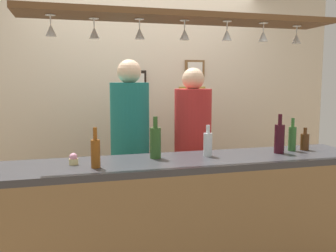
% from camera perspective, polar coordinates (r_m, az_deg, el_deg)
% --- Properties ---
extents(back_wall, '(4.40, 0.06, 2.60)m').
position_cam_1_polar(back_wall, '(3.99, -3.81, 2.82)').
color(back_wall, beige).
rests_on(back_wall, ground_plane).
extents(bar_counter, '(2.70, 0.55, 1.04)m').
position_cam_1_polar(bar_counter, '(2.59, 3.65, -13.22)').
color(bar_counter, '#38383D').
rests_on(bar_counter, ground_plane).
extents(overhead_glass_rack, '(2.20, 0.36, 0.04)m').
position_cam_1_polar(overhead_glass_rack, '(2.65, 2.38, 16.33)').
color(overhead_glass_rack, brown).
extents(hanging_wineglass_far_left, '(0.07, 0.07, 0.13)m').
position_cam_1_polar(hanging_wineglass_far_left, '(2.51, -17.57, 13.97)').
color(hanging_wineglass_far_left, silver).
rests_on(hanging_wineglass_far_left, overhead_glass_rack).
extents(hanging_wineglass_left, '(0.07, 0.07, 0.13)m').
position_cam_1_polar(hanging_wineglass_left, '(2.58, -11.27, 13.96)').
color(hanging_wineglass_left, silver).
rests_on(hanging_wineglass_left, overhead_glass_rack).
extents(hanging_wineglass_center_left, '(0.07, 0.07, 0.13)m').
position_cam_1_polar(hanging_wineglass_center_left, '(2.56, -4.40, 14.12)').
color(hanging_wineglass_center_left, silver).
rests_on(hanging_wineglass_center_left, overhead_glass_rack).
extents(hanging_wineglass_center, '(0.07, 0.07, 0.13)m').
position_cam_1_polar(hanging_wineglass_center, '(2.61, 2.57, 14.00)').
color(hanging_wineglass_center, silver).
rests_on(hanging_wineglass_center, overhead_glass_rack).
extents(hanging_wineglass_center_right, '(0.07, 0.07, 0.13)m').
position_cam_1_polar(hanging_wineglass_center_right, '(2.68, 9.04, 13.75)').
color(hanging_wineglass_center_right, silver).
rests_on(hanging_wineglass_center_right, overhead_glass_rack).
extents(hanging_wineglass_right, '(0.07, 0.07, 0.13)m').
position_cam_1_polar(hanging_wineglass_right, '(2.81, 14.43, 13.30)').
color(hanging_wineglass_right, silver).
rests_on(hanging_wineglass_right, overhead_glass_rack).
extents(hanging_wineglass_far_right, '(0.07, 0.07, 0.13)m').
position_cam_1_polar(hanging_wineglass_far_right, '(3.03, 19.15, 12.66)').
color(hanging_wineglass_far_right, silver).
rests_on(hanging_wineglass_far_right, overhead_glass_rack).
extents(person_middle_teal_shirt, '(0.34, 0.34, 1.77)m').
position_cam_1_polar(person_middle_teal_shirt, '(3.28, -5.86, -2.11)').
color(person_middle_teal_shirt, '#2D334C').
rests_on(person_middle_teal_shirt, ground_plane).
extents(person_right_red_shirt, '(0.34, 0.34, 1.71)m').
position_cam_1_polar(person_right_red_shirt, '(3.43, 3.82, -2.42)').
color(person_right_red_shirt, '#2D334C').
rests_on(person_right_red_shirt, ground_plane).
extents(bottle_soda_clear, '(0.06, 0.06, 0.23)m').
position_cam_1_polar(bottle_soda_clear, '(2.73, 6.14, -2.72)').
color(bottle_soda_clear, silver).
rests_on(bottle_soda_clear, bar_counter).
extents(bottle_wine_dark_red, '(0.08, 0.08, 0.30)m').
position_cam_1_polar(bottle_wine_dark_red, '(2.95, 16.76, -1.75)').
color(bottle_wine_dark_red, '#380F19').
rests_on(bottle_wine_dark_red, bar_counter).
extents(bottle_beer_amber_tall, '(0.06, 0.06, 0.26)m').
position_cam_1_polar(bottle_beer_amber_tall, '(2.40, -11.08, -3.99)').
color(bottle_beer_amber_tall, brown).
rests_on(bottle_beer_amber_tall, bar_counter).
extents(bottle_champagne_green, '(0.08, 0.08, 0.30)m').
position_cam_1_polar(bottle_champagne_green, '(2.64, -1.94, -2.44)').
color(bottle_champagne_green, '#2D5623').
rests_on(bottle_champagne_green, bar_counter).
extents(bottle_beer_green_import, '(0.06, 0.06, 0.26)m').
position_cam_1_polar(bottle_beer_green_import, '(3.08, 18.55, -1.73)').
color(bottle_beer_green_import, '#336B2D').
rests_on(bottle_beer_green_import, bar_counter).
extents(bottle_beer_brown_stubby, '(0.07, 0.07, 0.18)m').
position_cam_1_polar(bottle_beer_brown_stubby, '(3.15, 20.28, -2.21)').
color(bottle_beer_brown_stubby, '#512D14').
rests_on(bottle_beer_brown_stubby, bar_counter).
extents(cupcake, '(0.06, 0.06, 0.08)m').
position_cam_1_polar(cupcake, '(2.53, -14.33, -4.99)').
color(cupcake, beige).
rests_on(cupcake, bar_counter).
extents(picture_frame_crest, '(0.18, 0.02, 0.26)m').
position_cam_1_polar(picture_frame_crest, '(3.92, -4.68, 6.62)').
color(picture_frame_crest, black).
rests_on(picture_frame_crest, back_wall).
extents(picture_frame_lower_pair, '(0.30, 0.02, 0.18)m').
position_cam_1_polar(picture_frame_lower_pair, '(4.08, 3.74, 4.79)').
color(picture_frame_lower_pair, '#B29338').
rests_on(picture_frame_lower_pair, back_wall).
extents(picture_frame_upper_small, '(0.22, 0.02, 0.18)m').
position_cam_1_polar(picture_frame_upper_small, '(4.09, 4.14, 8.82)').
color(picture_frame_upper_small, brown).
rests_on(picture_frame_upper_small, back_wall).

